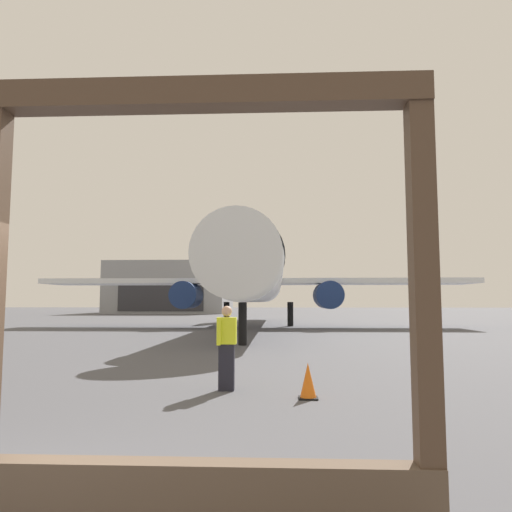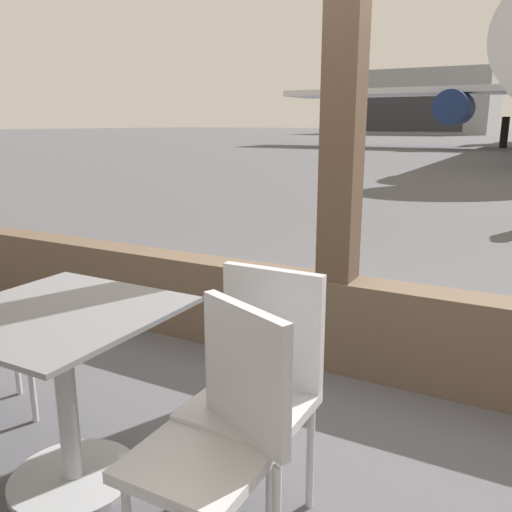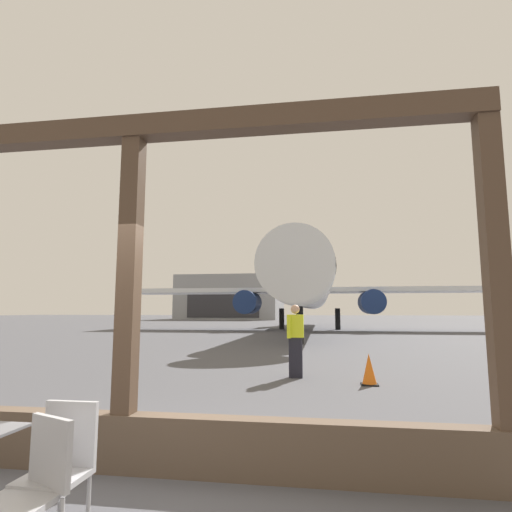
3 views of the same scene
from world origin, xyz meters
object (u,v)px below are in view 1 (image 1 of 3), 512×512
(airplane, at_px, (257,277))
(distant_hangar, at_px, (173,288))
(traffic_cone, at_px, (308,382))
(ground_crew_worker, at_px, (227,346))

(airplane, xyz_separation_m, distant_hangar, (-16.09, 46.07, 0.48))
(traffic_cone, xyz_separation_m, distant_hangar, (-18.17, 71.02, 3.73))
(ground_crew_worker, bearing_deg, airplane, 91.06)
(airplane, relative_size, distant_hangar, 1.89)
(airplane, bearing_deg, traffic_cone, -85.23)
(traffic_cone, bearing_deg, ground_crew_worker, 154.92)
(distant_hangar, bearing_deg, traffic_cone, -75.65)
(airplane, distance_m, traffic_cone, 25.24)
(ground_crew_worker, bearing_deg, traffic_cone, -25.08)
(airplane, relative_size, traffic_cone, 52.13)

